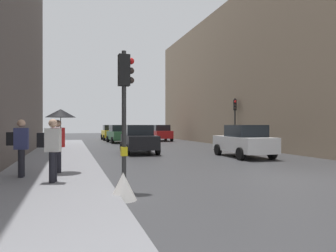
% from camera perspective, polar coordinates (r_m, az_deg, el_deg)
% --- Properties ---
extents(ground_plane, '(120.00, 120.00, 0.00)m').
position_cam_1_polar(ground_plane, '(10.96, 21.45, -9.06)').
color(ground_plane, '#38383A').
extents(sidewalk_kerb, '(3.35, 40.00, 0.16)m').
position_cam_1_polar(sidewalk_kerb, '(14.53, -19.86, -6.46)').
color(sidewalk_kerb, gray).
rests_on(sidewalk_kerb, ground).
extents(building_facade_right, '(12.00, 35.75, 12.19)m').
position_cam_1_polar(building_facade_right, '(30.10, 21.06, 8.46)').
color(building_facade_right, gray).
rests_on(building_facade_right, ground).
extents(traffic_light_mid_street, '(0.34, 0.45, 3.84)m').
position_cam_1_polar(traffic_light_mid_street, '(24.71, 12.25, 2.25)').
color(traffic_light_mid_street, '#2D2D2D').
rests_on(traffic_light_mid_street, ground).
extents(traffic_light_near_left, '(0.43, 0.25, 3.75)m').
position_cam_1_polar(traffic_light_near_left, '(8.42, -7.96, 5.81)').
color(traffic_light_near_left, '#2D2D2D').
rests_on(traffic_light_near_left, ground).
extents(car_dark_suv, '(2.17, 4.28, 1.76)m').
position_cam_1_polar(car_dark_suv, '(19.42, -5.43, -2.41)').
color(car_dark_suv, black).
rests_on(car_dark_suv, ground).
extents(car_green_estate, '(2.19, 4.29, 1.76)m').
position_cam_1_polar(car_green_estate, '(30.97, -9.02, -1.44)').
color(car_green_estate, '#2D6038').
rests_on(car_green_estate, ground).
extents(car_yellow_taxi, '(2.02, 4.20, 1.76)m').
position_cam_1_polar(car_yellow_taxi, '(36.68, -10.51, -1.19)').
color(car_yellow_taxi, yellow).
rests_on(car_yellow_taxi, ground).
extents(car_red_sedan, '(2.19, 4.29, 1.76)m').
position_cam_1_polar(car_red_sedan, '(34.17, -1.34, -1.29)').
color(car_red_sedan, red).
rests_on(car_red_sedan, ground).
extents(car_white_compact, '(2.15, 4.27, 1.76)m').
position_cam_1_polar(car_white_compact, '(17.37, 13.82, -2.73)').
color(car_white_compact, silver).
rests_on(car_white_compact, ground).
extents(pedestrian_with_umbrella, '(1.00, 1.00, 2.14)m').
position_cam_1_polar(pedestrian_with_umbrella, '(11.07, -19.34, 0.60)').
color(pedestrian_with_umbrella, black).
rests_on(pedestrian_with_umbrella, sidewalk_kerb).
extents(pedestrian_with_black_backpack, '(0.65, 0.41, 1.77)m').
position_cam_1_polar(pedestrian_with_black_backpack, '(9.25, -20.71, -3.53)').
color(pedestrian_with_black_backpack, black).
rests_on(pedestrian_with_black_backpack, sidewalk_kerb).
extents(pedestrian_with_grey_backpack, '(0.61, 0.36, 1.77)m').
position_cam_1_polar(pedestrian_with_grey_backpack, '(10.54, -25.66, -3.08)').
color(pedestrian_with_grey_backpack, black).
rests_on(pedestrian_with_grey_backpack, sidewalk_kerb).
extents(warning_sign_triangle, '(0.64, 0.64, 0.65)m').
position_cam_1_polar(warning_sign_triangle, '(7.43, -8.27, -10.95)').
color(warning_sign_triangle, silver).
rests_on(warning_sign_triangle, ground).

